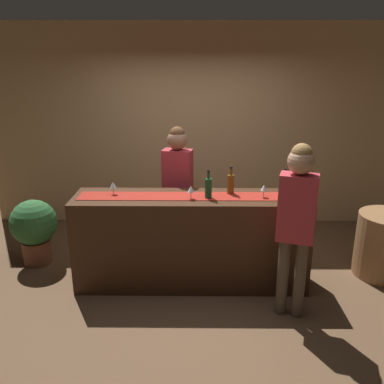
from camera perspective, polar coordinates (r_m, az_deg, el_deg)
ground_plane at (r=4.78m, az=-0.14°, el=-12.32°), size 10.00×10.00×0.00m
back_wall at (r=6.09m, az=0.08°, el=9.00°), size 6.00×0.12×2.90m
bar_counter at (r=4.54m, az=-0.14°, el=-6.75°), size 2.51×0.60×1.02m
counter_runner_cloth at (r=4.35m, az=-0.15°, el=-0.59°), size 2.38×0.28×0.01m
wine_bottle_amber at (r=4.42m, az=5.39°, el=1.15°), size 0.07×0.07×0.30m
wine_bottle_clear at (r=4.42m, az=12.67°, el=0.80°), size 0.07×0.07×0.30m
wine_bottle_green at (r=4.27m, az=2.29°, el=0.59°), size 0.07×0.07×0.30m
wine_glass_near_customer at (r=4.45m, az=-10.90°, el=0.91°), size 0.07×0.07×0.14m
wine_glass_mid_counter at (r=4.23m, az=-0.15°, el=0.36°), size 0.07×0.07×0.14m
wine_glass_far_end at (r=4.34m, az=9.95°, el=0.54°), size 0.07×0.07×0.14m
bartender at (r=4.90m, az=-2.01°, el=1.66°), size 0.38×0.27×1.67m
customer_sipping at (r=3.88m, az=14.32°, el=-2.92°), size 0.38×0.29×1.72m
potted_plant_tall at (r=5.33m, az=-21.07°, el=-4.61°), size 0.55×0.55×0.81m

